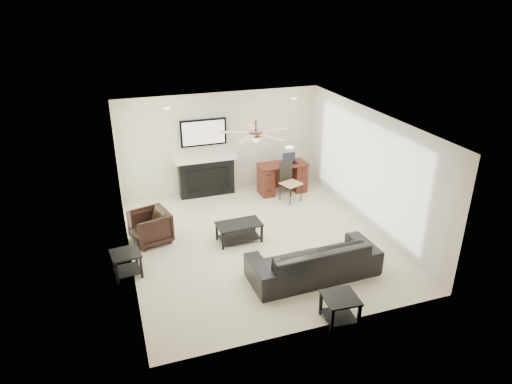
% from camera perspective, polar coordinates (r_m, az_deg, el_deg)
% --- Properties ---
extents(room_shell, '(5.50, 5.54, 2.52)m').
position_cam_1_polar(room_shell, '(8.77, 1.19, 3.83)').
color(room_shell, beige).
rests_on(room_shell, ground).
extents(sofa, '(2.35, 0.98, 0.68)m').
position_cam_1_polar(sofa, '(8.22, 7.23, -8.31)').
color(sofa, black).
rests_on(sofa, ground).
extents(armchair, '(0.89, 0.87, 0.67)m').
position_cam_1_polar(armchair, '(9.44, -13.08, -4.28)').
color(armchair, black).
rests_on(armchair, ground).
extents(coffee_table, '(0.92, 0.53, 0.40)m').
position_cam_1_polar(coffee_table, '(9.29, -2.13, -5.04)').
color(coffee_table, black).
rests_on(coffee_table, ground).
extents(end_table_near, '(0.56, 0.56, 0.45)m').
position_cam_1_polar(end_table_near, '(7.34, 10.41, -14.18)').
color(end_table_near, black).
rests_on(end_table_near, ground).
extents(end_table_left, '(0.56, 0.56, 0.45)m').
position_cam_1_polar(end_table_left, '(8.56, -15.85, -8.62)').
color(end_table_left, black).
rests_on(end_table_left, ground).
extents(fireplace_unit, '(1.52, 0.34, 1.91)m').
position_cam_1_polar(fireplace_unit, '(11.12, -6.30, 4.15)').
color(fireplace_unit, black).
rests_on(fireplace_unit, ground).
extents(desk, '(1.22, 0.56, 0.76)m').
position_cam_1_polar(desk, '(11.45, 3.31, 1.76)').
color(desk, '#3E150F').
rests_on(desk, ground).
extents(desk_chair, '(0.54, 0.55, 0.97)m').
position_cam_1_polar(desk_chair, '(10.94, 4.39, 1.23)').
color(desk_chair, black).
rests_on(desk_chair, ground).
extents(laptop, '(0.33, 0.24, 0.23)m').
position_cam_1_polar(laptop, '(11.32, 4.35, 4.17)').
color(laptop, black).
rests_on(laptop, desk).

